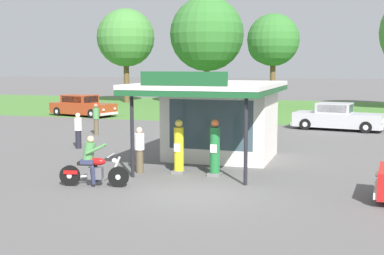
# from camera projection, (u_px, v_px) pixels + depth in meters

# --- Properties ---
(ground_plane) EXTENTS (300.00, 300.00, 0.00)m
(ground_plane) POSITION_uv_depth(u_px,v_px,m) (197.00, 191.00, 14.98)
(ground_plane) COLOR #5B5959
(grass_verge_strip) EXTENTS (120.00, 24.00, 0.01)m
(grass_verge_strip) POSITION_uv_depth(u_px,v_px,m) (300.00, 110.00, 43.34)
(grass_verge_strip) COLOR #477A33
(grass_verge_strip) RESTS_ON ground
(service_station_kiosk) EXTENTS (4.73, 6.75, 3.52)m
(service_station_kiosk) POSITION_uv_depth(u_px,v_px,m) (219.00, 115.00, 19.96)
(service_station_kiosk) COLOR silver
(service_station_kiosk) RESTS_ON ground
(gas_pump_nearside) EXTENTS (0.44, 0.44, 1.87)m
(gas_pump_nearside) POSITION_uv_depth(u_px,v_px,m) (179.00, 149.00, 17.39)
(gas_pump_nearside) COLOR slate
(gas_pump_nearside) RESTS_ON ground
(gas_pump_offside) EXTENTS (0.44, 0.44, 1.92)m
(gas_pump_offside) POSITION_uv_depth(u_px,v_px,m) (215.00, 150.00, 17.00)
(gas_pump_offside) COLOR slate
(gas_pump_offside) RESTS_ON ground
(motorcycle_with_rider) EXTENTS (2.15, 0.73, 1.58)m
(motorcycle_with_rider) POSITION_uv_depth(u_px,v_px,m) (93.00, 166.00, 15.48)
(motorcycle_with_rider) COLOR black
(motorcycle_with_rider) RESTS_ON ground
(parked_car_back_row_left) EXTENTS (5.58, 3.12, 1.58)m
(parked_car_back_row_left) POSITION_uv_depth(u_px,v_px,m) (82.00, 106.00, 37.80)
(parked_car_back_row_left) COLOR #993819
(parked_car_back_row_left) RESTS_ON ground
(parked_car_back_row_centre_right) EXTENTS (5.14, 2.48, 1.44)m
(parked_car_back_row_centre_right) POSITION_uv_depth(u_px,v_px,m) (226.00, 116.00, 31.14)
(parked_car_back_row_centre_right) COLOR #B7B7BC
(parked_car_back_row_centre_right) RESTS_ON ground
(parked_car_back_row_far_right) EXTENTS (5.37, 2.61, 1.57)m
(parked_car_back_row_far_right) POSITION_uv_depth(u_px,v_px,m) (337.00, 118.00, 29.46)
(parked_car_back_row_far_right) COLOR #B7B7BC
(parked_car_back_row_far_right) RESTS_ON ground
(bystander_admiring_sedan) EXTENTS (0.34, 0.34, 1.61)m
(bystander_admiring_sedan) POSITION_uv_depth(u_px,v_px,m) (78.00, 130.00, 22.74)
(bystander_admiring_sedan) COLOR black
(bystander_admiring_sedan) RESTS_ON ground
(bystander_leaning_by_kiosk) EXTENTS (0.34, 0.34, 1.60)m
(bystander_leaning_by_kiosk) POSITION_uv_depth(u_px,v_px,m) (140.00, 149.00, 17.48)
(bystander_leaning_by_kiosk) COLOR brown
(bystander_leaning_by_kiosk) RESTS_ON ground
(bystander_standing_back_lot) EXTENTS (0.34, 0.34, 1.70)m
(bystander_standing_back_lot) POSITION_uv_depth(u_px,v_px,m) (96.00, 118.00, 27.23)
(bystander_standing_back_lot) COLOR brown
(bystander_standing_back_lot) RESTS_ON ground
(tree_oak_left) EXTENTS (7.18, 7.18, 10.41)m
(tree_oak_left) POSITION_uv_depth(u_px,v_px,m) (208.00, 35.00, 48.79)
(tree_oak_left) COLOR brown
(tree_oak_left) RESTS_ON ground
(tree_oak_centre) EXTENTS (5.87, 5.87, 9.54)m
(tree_oak_centre) POSITION_uv_depth(u_px,v_px,m) (125.00, 39.00, 51.33)
(tree_oak_centre) COLOR brown
(tree_oak_centre) RESTS_ON ground
(tree_oak_far_left) EXTENTS (4.73, 4.72, 8.36)m
(tree_oak_far_left) POSITION_uv_depth(u_px,v_px,m) (271.00, 42.00, 45.04)
(tree_oak_far_left) COLOR brown
(tree_oak_far_left) RESTS_ON ground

